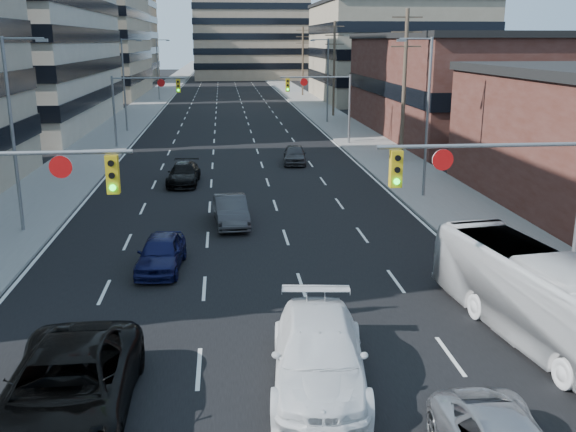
{
  "coord_description": "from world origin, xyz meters",
  "views": [
    {
      "loc": [
        -0.95,
        -10.21,
        8.81
      ],
      "look_at": [
        1.48,
        13.78,
        2.2
      ],
      "focal_mm": 40.0,
      "sensor_mm": 36.0,
      "label": 1
    }
  ],
  "objects_px": {
    "black_pickup": "(67,390)",
    "white_van": "(319,355)",
    "transit_bus": "(542,299)",
    "sedan_blue": "(161,253)"
  },
  "relations": [
    {
      "from": "white_van",
      "to": "black_pickup",
      "type": "bearing_deg",
      "value": -162.97
    },
    {
      "from": "white_van",
      "to": "transit_bus",
      "type": "bearing_deg",
      "value": 21.43
    },
    {
      "from": "white_van",
      "to": "sedan_blue",
      "type": "height_order",
      "value": "white_van"
    },
    {
      "from": "black_pickup",
      "to": "transit_bus",
      "type": "relative_size",
      "value": 0.66
    },
    {
      "from": "black_pickup",
      "to": "sedan_blue",
      "type": "height_order",
      "value": "black_pickup"
    },
    {
      "from": "white_van",
      "to": "sedan_blue",
      "type": "bearing_deg",
      "value": 123.89
    },
    {
      "from": "black_pickup",
      "to": "white_van",
      "type": "relative_size",
      "value": 1.08
    },
    {
      "from": "white_van",
      "to": "sedan_blue",
      "type": "xyz_separation_m",
      "value": [
        -4.91,
        9.41,
        -0.17
      ]
    },
    {
      "from": "white_van",
      "to": "transit_bus",
      "type": "distance_m",
      "value": 7.28
    },
    {
      "from": "transit_bus",
      "to": "sedan_blue",
      "type": "bearing_deg",
      "value": 139.89
    }
  ]
}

